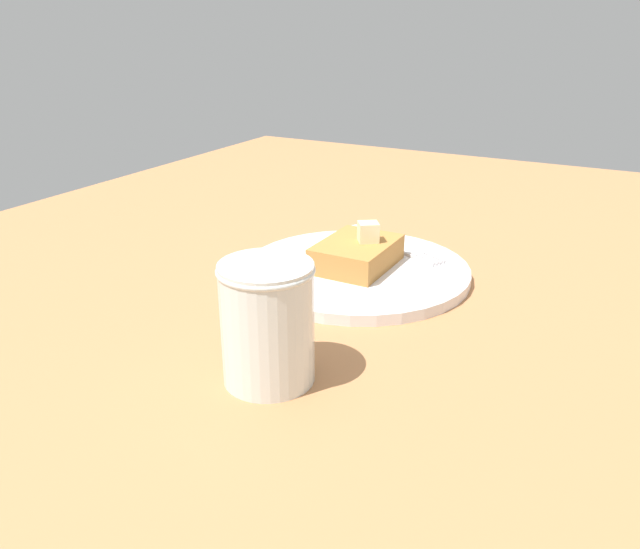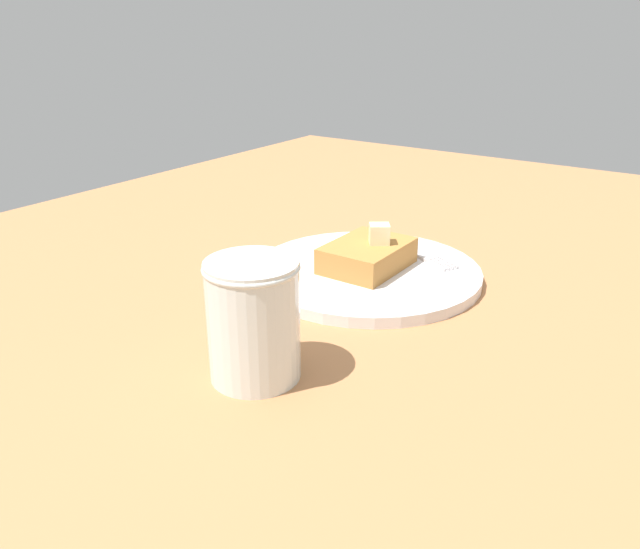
# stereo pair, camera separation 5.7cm
# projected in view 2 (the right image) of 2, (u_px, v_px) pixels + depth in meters

# --- Properties ---
(table_surface) EXTENTS (1.23, 1.23, 0.02)m
(table_surface) POSITION_uv_depth(u_px,v_px,m) (438.00, 272.00, 0.72)
(table_surface) COLOR #AC7246
(table_surface) RESTS_ON ground
(plate) EXTENTS (0.25, 0.25, 0.01)m
(plate) POSITION_uv_depth(u_px,v_px,m) (367.00, 272.00, 0.68)
(plate) COLOR silver
(plate) RESTS_ON table_surface
(toast_slice_center) EXTENTS (0.07, 0.10, 0.03)m
(toast_slice_center) POSITION_uv_depth(u_px,v_px,m) (367.00, 256.00, 0.67)
(toast_slice_center) COLOR #B37838
(toast_slice_center) RESTS_ON plate
(butter_pat_primary) EXTENTS (0.03, 0.03, 0.02)m
(butter_pat_primary) POSITION_uv_depth(u_px,v_px,m) (379.00, 234.00, 0.66)
(butter_pat_primary) COLOR beige
(butter_pat_primary) RESTS_ON toast_slice_center
(fork) EXTENTS (0.15, 0.09, 0.00)m
(fork) POSITION_uv_depth(u_px,v_px,m) (414.00, 249.00, 0.73)
(fork) COLOR silver
(fork) RESTS_ON plate
(syrup_jar) EXTENTS (0.07, 0.07, 0.10)m
(syrup_jar) POSITION_uv_depth(u_px,v_px,m) (254.00, 323.00, 0.48)
(syrup_jar) COLOR #481E0A
(syrup_jar) RESTS_ON table_surface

